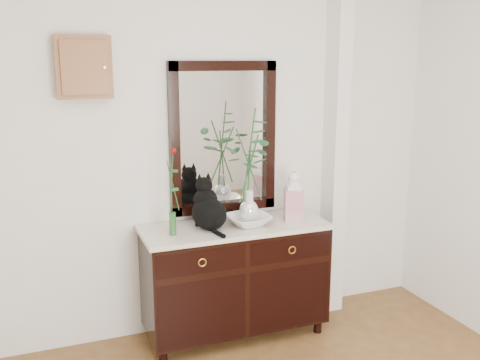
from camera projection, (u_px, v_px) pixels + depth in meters
name	position (u px, v px, depth m)	size (l,w,h in m)	color
wall_back	(210.00, 151.00, 3.87)	(3.60, 0.04, 2.70)	white
pilaster	(335.00, 145.00, 4.15)	(0.12, 0.20, 2.70)	white
sideboard	(235.00, 275.00, 3.87)	(1.33, 0.52, 0.82)	black
wall_mirror	(223.00, 138.00, 3.88)	(0.80, 0.06, 1.10)	black
key_cabinet	(84.00, 67.00, 3.41)	(0.35, 0.10, 0.40)	brown
cat	(209.00, 203.00, 3.67)	(0.26, 0.31, 0.36)	black
lotus_bowl	(249.00, 220.00, 3.78)	(0.30, 0.30, 0.07)	white
vase_branches	(249.00, 166.00, 3.69)	(0.39, 0.39, 0.82)	silver
bud_vase_rose	(172.00, 191.00, 3.51)	(0.07, 0.07, 0.61)	#295C29
ginger_jar	(294.00, 195.00, 3.89)	(0.14, 0.14, 0.36)	white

